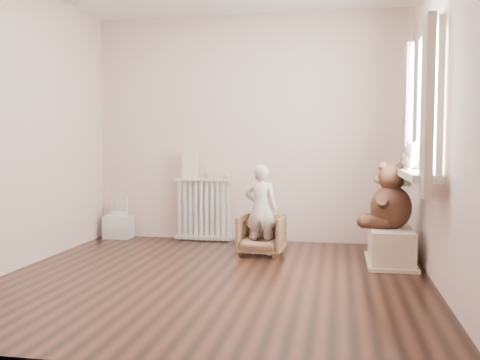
% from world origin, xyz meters
% --- Properties ---
extents(floor, '(3.60, 3.60, 0.01)m').
position_xyz_m(floor, '(0.00, 0.00, 0.00)').
color(floor, black).
rests_on(floor, ground).
extents(back_wall, '(3.60, 0.02, 2.60)m').
position_xyz_m(back_wall, '(0.00, 1.80, 1.30)').
color(back_wall, silver).
rests_on(back_wall, ground).
extents(front_wall, '(3.60, 0.02, 2.60)m').
position_xyz_m(front_wall, '(0.00, -1.80, 1.30)').
color(front_wall, silver).
rests_on(front_wall, ground).
extents(left_wall, '(0.02, 3.60, 2.60)m').
position_xyz_m(left_wall, '(-1.80, 0.00, 1.30)').
color(left_wall, silver).
rests_on(left_wall, ground).
extents(right_wall, '(0.02, 3.60, 2.60)m').
position_xyz_m(right_wall, '(1.80, 0.00, 1.30)').
color(right_wall, silver).
rests_on(right_wall, ground).
extents(window, '(0.03, 0.90, 1.10)m').
position_xyz_m(window, '(1.76, 0.30, 1.45)').
color(window, white).
rests_on(window, right_wall).
extents(window_sill, '(0.22, 1.10, 0.06)m').
position_xyz_m(window_sill, '(1.67, 0.30, 0.87)').
color(window_sill, silver).
rests_on(window_sill, right_wall).
extents(curtain_left, '(0.06, 0.26, 1.30)m').
position_xyz_m(curtain_left, '(1.65, -0.27, 1.39)').
color(curtain_left, '#B5A790').
rests_on(curtain_left, right_wall).
extents(curtain_right, '(0.06, 0.26, 1.30)m').
position_xyz_m(curtain_right, '(1.65, 0.87, 1.39)').
color(curtain_right, '#B5A790').
rests_on(curtain_right, right_wall).
extents(radiator, '(0.69, 0.13, 0.72)m').
position_xyz_m(radiator, '(-0.50, 1.68, 0.39)').
color(radiator, silver).
rests_on(radiator, floor).
extents(paper_doll, '(0.20, 0.02, 0.33)m').
position_xyz_m(paper_doll, '(-0.67, 1.68, 0.89)').
color(paper_doll, beige).
rests_on(paper_doll, radiator).
extents(tin_a, '(0.10, 0.10, 0.06)m').
position_xyz_m(tin_a, '(-0.45, 1.68, 0.75)').
color(tin_a, '#A59E8C').
rests_on(tin_a, radiator).
extents(tin_b, '(0.08, 0.08, 0.04)m').
position_xyz_m(tin_b, '(-0.24, 1.68, 0.75)').
color(tin_b, '#A59E8C').
rests_on(tin_b, radiator).
extents(toy_vanity, '(0.32, 0.23, 0.50)m').
position_xyz_m(toy_vanity, '(-1.55, 1.65, 0.28)').
color(toy_vanity, silver).
rests_on(toy_vanity, floor).
extents(armchair, '(0.47, 0.49, 0.41)m').
position_xyz_m(armchair, '(0.27, 1.01, 0.20)').
color(armchair, brown).
rests_on(armchair, floor).
extents(child, '(0.35, 0.24, 0.91)m').
position_xyz_m(child, '(0.27, 0.96, 0.47)').
color(child, silver).
rests_on(child, armchair).
extents(toy_bench, '(0.38, 0.72, 0.34)m').
position_xyz_m(toy_bench, '(1.52, 0.84, 0.20)').
color(toy_bench, beige).
rests_on(toy_bench, floor).
extents(teddy_bear, '(0.55, 0.46, 0.61)m').
position_xyz_m(teddy_bear, '(1.52, 0.85, 0.67)').
color(teddy_bear, '#311A12').
rests_on(teddy_bear, toy_bench).
extents(plush_cat, '(0.19, 0.30, 0.25)m').
position_xyz_m(plush_cat, '(1.66, 0.66, 1.00)').
color(plush_cat, '#665D55').
rests_on(plush_cat, window_sill).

